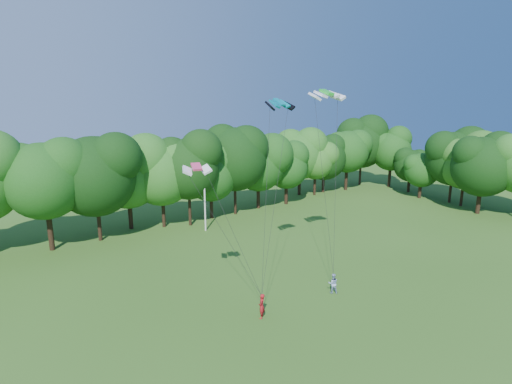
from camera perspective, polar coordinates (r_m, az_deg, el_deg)
utility_pole at (r=48.10m, az=-7.33°, el=-1.01°), size 1.52×0.33×7.65m
kite_flyer_left at (r=29.91m, az=0.81°, el=-15.98°), size 0.79×0.79×1.84m
kite_flyer_right at (r=33.97m, az=10.93°, el=-12.69°), size 1.03×0.98×1.67m
kite_teal at (r=31.51m, az=3.34°, el=12.70°), size 2.48×1.26×0.63m
kite_green at (r=34.67m, az=10.05°, el=13.87°), size 3.13×1.65×0.56m
kite_pink at (r=27.31m, az=-8.50°, el=3.60°), size 2.08×1.35×0.46m
tree_back_center at (r=49.84m, az=-9.66°, el=3.60°), size 8.30×8.30×12.07m
tree_back_east at (r=66.89m, az=8.50°, el=4.54°), size 6.52×6.52×9.48m
tree_flank_east at (r=66.25m, az=27.83°, el=4.31°), size 8.01×8.01×11.64m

